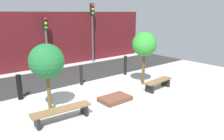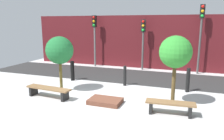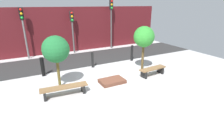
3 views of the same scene
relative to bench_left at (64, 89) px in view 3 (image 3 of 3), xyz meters
name	(u,v)px [view 3 (image 3 of 3)]	position (x,y,z in m)	size (l,w,h in m)	color
ground_plane	(111,82)	(2.42, 0.35, -0.32)	(18.00, 18.00, 0.00)	#B2B2B2
road_strip	(83,59)	(2.42, 4.71, -0.32)	(18.00, 3.40, 0.01)	#2A2A2A
building_facade	(70,30)	(2.42, 7.44, 1.43)	(16.20, 0.50, 3.49)	#511419
bench_left	(64,89)	(0.00, 0.00, 0.00)	(2.01, 0.57, 0.43)	black
bench_right	(153,70)	(4.84, 0.00, -0.01)	(1.65, 0.54, 0.44)	black
planter_bed	(112,81)	(2.42, 0.20, -0.23)	(1.23, 0.83, 0.17)	brown
tree_behind_left_bench	(56,50)	(0.00, 0.94, 1.51)	(1.20, 1.20, 2.45)	brown
tree_behind_right_bench	(144,37)	(4.84, 0.94, 1.65)	(1.17, 1.17, 2.58)	#4F3C1F
bollard_far_left	(43,67)	(-0.48, 2.77, 0.20)	(0.20, 0.20, 1.04)	black
bollard_left	(93,60)	(2.42, 2.77, 0.17)	(0.15, 0.15, 0.98)	black
bollard_center	(132,53)	(5.32, 2.77, 0.22)	(0.17, 0.17, 1.08)	black
traffic_light_west	(23,24)	(-0.96, 6.70, 2.10)	(0.28, 0.27, 3.49)	slate
traffic_light_mid_west	(72,24)	(2.42, 6.70, 1.91)	(0.28, 0.27, 3.21)	#4E4E4E
traffic_light_mid_east	(111,16)	(5.80, 6.70, 2.45)	(0.28, 0.27, 4.04)	#494949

